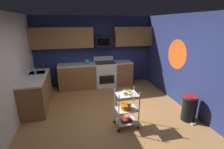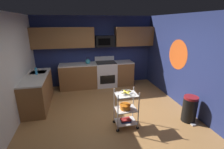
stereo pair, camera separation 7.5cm
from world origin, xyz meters
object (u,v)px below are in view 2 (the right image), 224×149
object	(u,v)px
kettle	(88,61)
dish_soap_bottle	(36,71)
fruit_bowl	(126,92)
book_stack	(126,120)
trash_can	(190,109)
oven_range	(106,74)
rolling_cart	(126,109)
microwave	(105,41)
mixing_bowl_large	(125,107)

from	to	relation	value
kettle	dish_soap_bottle	world-z (taller)	kettle
fruit_bowl	book_stack	size ratio (longest dim) A/B	1.13
fruit_bowl	trash_can	world-z (taller)	fruit_bowl
oven_range	book_stack	world-z (taller)	oven_range
kettle	dish_soap_bottle	xyz separation A→B (m)	(-1.57, -0.98, 0.02)
dish_soap_bottle	kettle	bearing A→B (deg)	32.09
rolling_cart	book_stack	distance (m)	0.29
oven_range	trash_can	size ratio (longest dim) A/B	1.67
oven_range	book_stack	size ratio (longest dim) A/B	4.57
dish_soap_bottle	rolling_cart	bearing A→B (deg)	-37.60
oven_range	book_stack	distance (m)	2.70
microwave	kettle	bearing A→B (deg)	-170.75
microwave	rolling_cart	world-z (taller)	microwave
kettle	trash_can	world-z (taller)	kettle
kettle	dish_soap_bottle	size ratio (longest dim) A/B	1.32
fruit_bowl	book_stack	world-z (taller)	fruit_bowl
microwave	trash_can	size ratio (longest dim) A/B	1.06
oven_range	microwave	xyz separation A→B (m)	(-0.00, 0.10, 1.22)
microwave	dish_soap_bottle	size ratio (longest dim) A/B	3.50
mixing_bowl_large	rolling_cart	bearing A→B (deg)	0.00
mixing_bowl_large	trash_can	distance (m)	1.64
dish_soap_bottle	trash_can	world-z (taller)	dish_soap_bottle
oven_range	microwave	world-z (taller)	microwave
dish_soap_bottle	microwave	bearing A→B (deg)	26.05
book_stack	dish_soap_bottle	distance (m)	2.91
oven_range	dish_soap_bottle	size ratio (longest dim) A/B	5.50
rolling_cart	fruit_bowl	world-z (taller)	rolling_cart
oven_range	rolling_cart	world-z (taller)	oven_range
dish_soap_bottle	book_stack	bearing A→B (deg)	-37.60
dish_soap_bottle	trash_can	distance (m)	4.27
dish_soap_bottle	mixing_bowl_large	bearing A→B (deg)	-37.84
microwave	rolling_cart	bearing A→B (deg)	-90.76
mixing_bowl_large	book_stack	world-z (taller)	mixing_bowl_large
mixing_bowl_large	book_stack	xyz separation A→B (m)	(0.02, 0.00, -0.36)
oven_range	kettle	world-z (taller)	kettle
kettle	book_stack	bearing A→B (deg)	-76.78
microwave	kettle	size ratio (longest dim) A/B	2.65
kettle	dish_soap_bottle	bearing A→B (deg)	-147.91
mixing_bowl_large	dish_soap_bottle	bearing A→B (deg)	142.16
mixing_bowl_large	dish_soap_bottle	distance (m)	2.81
book_stack	oven_range	bearing A→B (deg)	89.20
dish_soap_bottle	oven_range	bearing A→B (deg)	23.84
dish_soap_bottle	fruit_bowl	bearing A→B (deg)	-37.60
mixing_bowl_large	fruit_bowl	bearing A→B (deg)	0.00
rolling_cart	book_stack	world-z (taller)	rolling_cart
trash_can	mixing_bowl_large	bearing A→B (deg)	175.35
rolling_cart	dish_soap_bottle	distance (m)	2.83
trash_can	kettle	bearing A→B (deg)	128.46
trash_can	book_stack	bearing A→B (deg)	175.29
book_stack	dish_soap_bottle	xyz separation A→B (m)	(-2.20, 1.69, 0.86)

